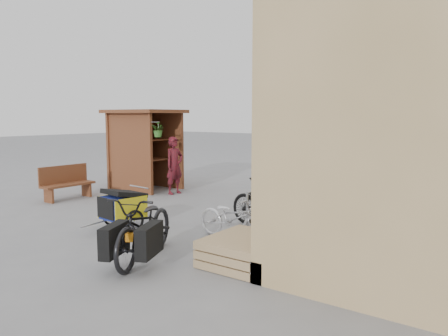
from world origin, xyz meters
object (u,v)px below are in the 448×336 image
Objects in this scene: pallet_stack at (244,250)px; bench at (66,182)px; bike_2 at (303,200)px; child_trailer at (122,205)px; bike_5 at (333,187)px; bike_0 at (233,218)px; shopping_carts at (393,170)px; bike_4 at (314,192)px; person_kiosk at (175,165)px; bike_3 at (304,193)px; bike_7 at (351,181)px; bike_1 at (264,204)px; kiosk at (142,138)px; cargo_bike at (145,227)px; bike_6 at (331,182)px.

bench is (-6.67, 1.48, 0.25)m from pallet_stack.
bench reaches higher than bike_2.
bike_5 is at bearing 64.93° from child_trailer.
bike_5 is at bearing -0.91° from bike_0.
bike_4 is at bearing -101.76° from shopping_carts.
person_kiosk is 0.94× the size of bike_3.
bike_7 is at bearing -7.19° from bike_5.
shopping_carts is 5.99m from bike_1.
cargo_bike is at bearing -43.13° from kiosk.
kiosk is 1.43× the size of bike_3.
bike_1 is at bearing -165.95° from bike_6.
kiosk is 1.46× the size of bike_2.
bike_6 is at bearing -7.19° from bike_4.
bike_0 is 2.43m from bike_3.
bike_4 is at bearing 100.53° from pallet_stack.
cargo_bike reaches higher than bike_1.
person_kiosk is (-1.77, 3.44, 0.36)m from child_trailer.
shopping_carts is 8.19m from child_trailer.
bike_6 reaches higher than pallet_stack.
cargo_bike is 1.29× the size of person_kiosk.
bike_6 reaches higher than child_trailer.
bike_2 is (0.37, 2.09, 0.05)m from bike_0.
pallet_stack is 0.72× the size of bike_1.
bike_1 is at bearing 154.71° from bike_3.
pallet_stack is at bearing -157.08° from bike_6.
bike_6 is (-0.20, 2.01, -0.02)m from bike_3.
bike_5 is (-0.53, -3.23, -0.12)m from shopping_carts.
bike_5 is (0.31, 2.70, 0.02)m from bike_1.
shopping_carts is 1.18× the size of child_trailer.
kiosk reaches higher than bike_2.
bench is 6.32m from bike_3.
pallet_stack is 0.70× the size of bike_5.
kiosk is 7.50m from pallet_stack.
bike_7 is at bearing -20.29° from bike_3.
bike_2 is at bearing -95.10° from person_kiosk.
pallet_stack is 0.85× the size of child_trailer.
bike_0 is (-0.88, 0.95, 0.19)m from pallet_stack.
bike_3 is 1.11× the size of bike_4.
person_kiosk is at bearing -3.26° from kiosk.
bike_1 is (-0.84, 1.98, 0.29)m from pallet_stack.
pallet_stack is 0.74× the size of person_kiosk.
bike_5 is at bearing 96.49° from pallet_stack.
child_trailer is at bearing 173.66° from pallet_stack.
bike_6 is (0.03, 4.42, 0.10)m from bike_0.
shopping_carts is at bearing 44.64° from bench.
bike_2 is 1.00× the size of bike_5.
child_trailer is at bearing 137.85° from bike_4.
bike_7 reaches higher than bike_0.
kiosk reaches higher than bike_0.
bike_0 is 0.80× the size of bike_6.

